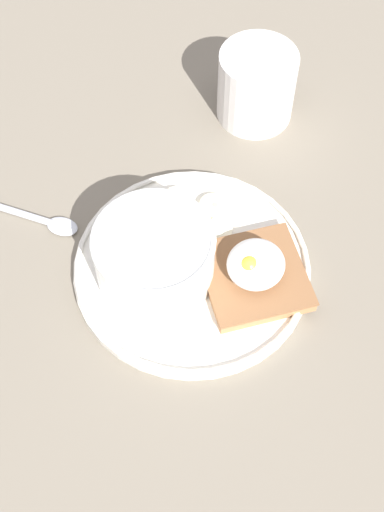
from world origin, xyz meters
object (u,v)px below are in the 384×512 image
(banana_slice_back, at_px, (219,230))
(coffee_mug, at_px, (257,85))
(banana_slice_front, at_px, (215,207))
(oatmeal_bowl, at_px, (154,256))
(banana_slice_left, at_px, (176,201))
(poached_egg, at_px, (255,265))
(toast_slice, at_px, (254,276))
(spoon, at_px, (43,220))

(banana_slice_back, height_order, coffee_mug, coffee_mug)
(banana_slice_front, xyz_separation_m, coffee_mug, (0.15, 0.08, 0.03))
(banana_slice_front, bearing_deg, oatmeal_bowl, -171.08)
(banana_slice_left, distance_m, banana_slice_back, 0.06)
(poached_egg, height_order, coffee_mug, coffee_mug)
(oatmeal_bowl, distance_m, coffee_mug, 0.27)
(toast_slice, relative_size, banana_slice_back, 4.14)
(oatmeal_bowl, height_order, coffee_mug, coffee_mug)
(spoon, bearing_deg, oatmeal_bowl, -72.58)
(poached_egg, height_order, banana_slice_front, poached_egg)
(oatmeal_bowl, height_order, spoon, oatmeal_bowl)
(toast_slice, height_order, coffee_mug, coffee_mug)
(banana_slice_back, relative_size, spoon, 0.31)
(toast_slice, bearing_deg, spoon, 117.38)
(coffee_mug, xyz_separation_m, spoon, (-0.29, 0.05, -0.04))
(banana_slice_front, bearing_deg, poached_egg, -110.56)
(banana_slice_back, distance_m, coffee_mug, 0.20)
(banana_slice_left, bearing_deg, spoon, 143.72)
(toast_slice, bearing_deg, poached_egg, 179.83)
(banana_slice_front, bearing_deg, toast_slice, -110.15)
(toast_slice, bearing_deg, banana_slice_back, 76.84)
(toast_slice, distance_m, banana_slice_left, 0.13)
(spoon, bearing_deg, poached_egg, -62.78)
(coffee_mug, bearing_deg, banana_slice_left, -165.77)
(toast_slice, distance_m, spoon, 0.25)
(banana_slice_left, height_order, spoon, banana_slice_left)
(poached_egg, relative_size, coffee_mug, 0.65)
(oatmeal_bowl, height_order, banana_slice_left, oatmeal_bowl)
(oatmeal_bowl, xyz_separation_m, banana_slice_front, (0.10, 0.02, -0.03))
(banana_slice_back, xyz_separation_m, coffee_mug, (0.16, 0.10, 0.03))
(banana_slice_left, bearing_deg, poached_egg, -93.96)
(toast_slice, xyz_separation_m, banana_slice_back, (0.02, 0.07, -0.00))
(banana_slice_left, distance_m, spoon, 0.15)
(poached_egg, relative_size, banana_slice_front, 1.62)
(oatmeal_bowl, bearing_deg, toast_slice, -48.35)
(toast_slice, distance_m, banana_slice_front, 0.10)
(oatmeal_bowl, xyz_separation_m, spoon, (-0.04, 0.14, -0.04))
(oatmeal_bowl, bearing_deg, banana_slice_front, 8.92)
(banana_slice_front, distance_m, banana_slice_left, 0.04)
(banana_slice_left, bearing_deg, banana_slice_back, -82.67)
(spoon, bearing_deg, banana_slice_left, -36.28)
(poached_egg, distance_m, coffee_mug, 0.25)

